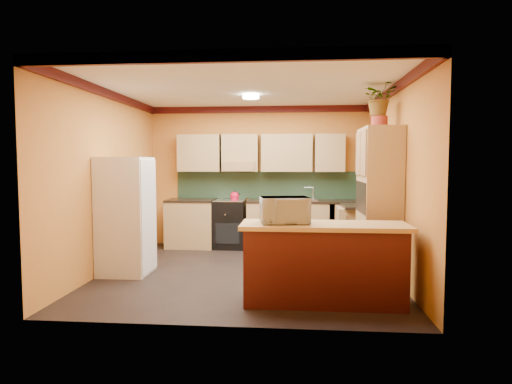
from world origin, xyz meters
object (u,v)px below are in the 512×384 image
pantry (378,204)px  microwave (284,210)px  base_cabinets_back (263,225)px  fridge (126,216)px  stove (230,224)px  breakfast_bar (324,266)px

pantry → microwave: pantry is taller
microwave → pantry: bearing=30.6°
base_cabinets_back → fridge: bearing=-132.6°
stove → microwave: microwave is taller
base_cabinets_back → fridge: (-1.85, -2.01, 0.41)m
base_cabinets_back → microwave: 3.21m
stove → breakfast_bar: (1.55, -3.11, -0.02)m
pantry → fridge: bearing=-179.7°
stove → pantry: (2.37, -1.99, 0.59)m
fridge → pantry: pantry is taller
stove → pantry: bearing=-40.0°
base_cabinets_back → stove: 0.63m
fridge → microwave: 2.58m
microwave → stove: bearing=98.8°
pantry → breakfast_bar: 1.51m
base_cabinets_back → microwave: size_ratio=6.72×
base_cabinets_back → fridge: fridge is taller
base_cabinets_back → pantry: bearing=-48.8°
pantry → stove: bearing=140.0°
pantry → microwave: bearing=-138.8°
breakfast_bar → microwave: bearing=180.0°
base_cabinets_back → pantry: 2.72m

